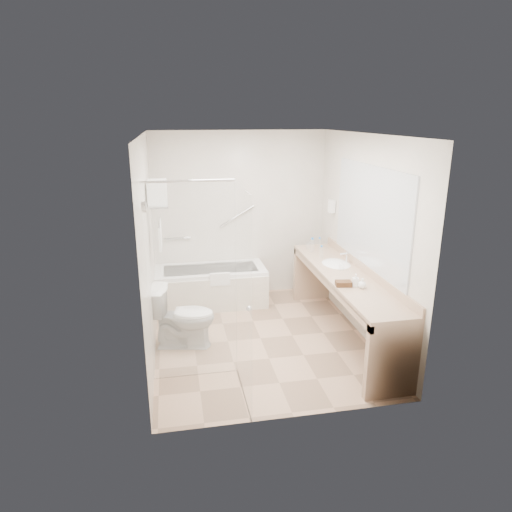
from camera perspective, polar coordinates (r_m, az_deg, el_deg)
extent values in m
plane|color=tan|center=(5.86, 0.55, -10.25)|extent=(3.20, 3.20, 0.00)
cube|color=silver|center=(5.21, 0.64, 14.99)|extent=(2.60, 3.20, 0.10)
cube|color=beige|center=(6.93, -2.01, 5.10)|extent=(2.60, 0.10, 2.50)
cube|color=beige|center=(3.92, 5.19, -4.57)|extent=(2.60, 0.10, 2.50)
cube|color=beige|center=(5.31, -13.30, 0.87)|extent=(0.10, 3.20, 2.50)
cube|color=beige|center=(5.79, 13.32, 2.21)|extent=(0.10, 3.20, 2.50)
cube|color=white|center=(6.82, -5.64, -3.74)|extent=(1.60, 0.70, 0.55)
cube|color=silver|center=(6.49, -5.33, -5.06)|extent=(1.60, 0.02, 0.50)
cube|color=white|center=(6.42, -4.51, -2.91)|extent=(0.28, 0.06, 0.18)
cylinder|color=silver|center=(6.89, -9.77, 2.21)|extent=(0.40, 0.03, 0.03)
cylinder|color=silver|center=(6.89, -2.37, 5.01)|extent=(0.53, 0.03, 0.33)
cube|color=silver|center=(4.70, -7.95, -3.52)|extent=(0.90, 0.01, 2.10)
cube|color=silver|center=(4.33, -1.64, -5.24)|extent=(0.02, 0.90, 2.10)
cylinder|color=silver|center=(4.44, -8.51, 9.25)|extent=(0.90, 0.02, 0.02)
sphere|color=silver|center=(4.21, -0.90, -6.60)|extent=(0.05, 0.05, 0.05)
cylinder|color=silver|center=(4.03, -13.84, 5.96)|extent=(0.04, 0.10, 0.10)
cube|color=silver|center=(5.54, -12.14, 6.41)|extent=(0.24, 0.55, 0.02)
cylinder|color=silver|center=(5.59, -12.00, 4.20)|extent=(0.02, 0.55, 0.02)
cube|color=white|center=(5.62, -11.90, 2.61)|extent=(0.03, 0.42, 0.32)
cube|color=white|center=(5.53, -12.18, 6.98)|extent=(0.22, 0.40, 0.08)
cube|color=white|center=(5.52, -12.24, 7.86)|extent=(0.22, 0.40, 0.08)
cube|color=white|center=(5.51, -12.29, 8.74)|extent=(0.22, 0.40, 0.08)
cube|color=tan|center=(5.68, 11.09, -2.44)|extent=(0.55, 2.70, 0.05)
cube|color=tan|center=(5.75, 13.55, -1.55)|extent=(0.03, 2.70, 0.10)
cube|color=tan|center=(5.61, 8.63, -3.15)|extent=(0.04, 2.70, 0.08)
cube|color=tan|center=(4.77, 16.66, -12.45)|extent=(0.55, 0.08, 0.80)
cube|color=tan|center=(6.98, 6.98, -2.20)|extent=(0.55, 0.08, 0.80)
ellipsoid|color=white|center=(6.04, 9.98, -1.22)|extent=(0.40, 0.52, 0.14)
cylinder|color=silver|center=(6.06, 11.31, -0.15)|extent=(0.03, 0.03, 0.14)
cube|color=silver|center=(5.58, 14.05, 4.79)|extent=(0.02, 2.00, 1.20)
cube|color=white|center=(6.67, 9.44, 6.16)|extent=(0.08, 0.10, 0.18)
imported|color=white|center=(5.61, -9.09, -7.51)|extent=(0.83, 0.56, 0.75)
cube|color=#4D341B|center=(5.26, 10.88, -3.40)|extent=(0.19, 0.14, 0.06)
imported|color=white|center=(5.27, 12.31, -3.39)|extent=(0.10, 0.16, 0.07)
imported|color=white|center=(5.23, 13.14, -3.48)|extent=(0.12, 0.13, 0.09)
cylinder|color=silver|center=(6.64, 7.94, 1.52)|extent=(0.05, 0.05, 0.15)
cylinder|color=blue|center=(6.62, 7.97, 2.24)|extent=(0.03, 0.03, 0.02)
cylinder|color=silver|center=(6.21, 8.17, 0.43)|extent=(0.05, 0.05, 0.16)
cylinder|color=blue|center=(6.19, 8.20, 1.22)|extent=(0.03, 0.03, 0.02)
cylinder|color=silver|center=(6.46, 7.03, 1.26)|extent=(0.07, 0.07, 0.19)
cylinder|color=blue|center=(6.43, 7.07, 2.17)|extent=(0.03, 0.03, 0.03)
cylinder|color=silver|center=(6.65, 6.54, 1.30)|extent=(0.08, 0.08, 0.09)
cylinder|color=silver|center=(5.78, 10.63, -1.35)|extent=(0.07, 0.07, 0.08)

